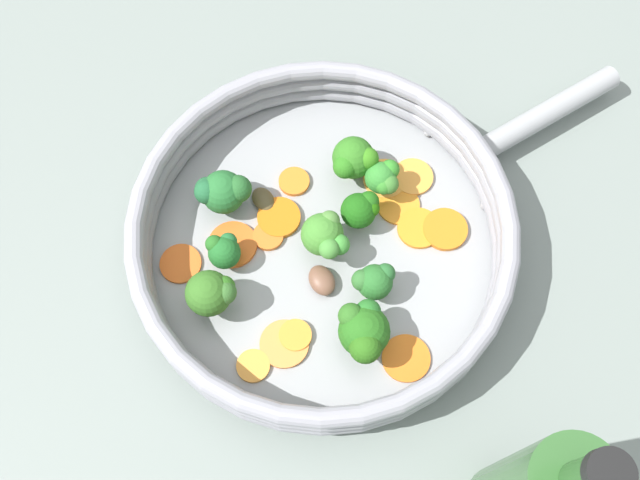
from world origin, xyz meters
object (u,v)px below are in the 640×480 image
Objects in this scene: broccoli_floret_8 at (326,238)px; skillet at (320,249)px; mushroom_piece_0 at (315,280)px; mushroom_piece_1 at (261,199)px; carrot_slice_9 at (282,344)px; broccoli_floret_1 at (222,251)px; broccoli_floret_0 at (381,179)px; carrot_slice_4 at (251,366)px; carrot_slice_13 at (383,179)px; carrot_slice_7 at (417,228)px; carrot_slice_1 at (277,218)px; broccoli_floret_4 at (359,210)px; carrot_slice_5 at (396,205)px; carrot_slice_10 at (292,182)px; carrot_slice_11 at (178,264)px; carrot_slice_2 at (404,358)px; broccoli_floret_5 at (361,331)px; carrot_slice_6 at (411,177)px; broccoli_floret_6 at (220,191)px; carrot_slice_8 at (266,236)px; broccoli_floret_2 at (372,281)px; broccoli_floret_3 at (209,293)px; carrot_slice_12 at (443,229)px; carrot_slice_3 at (231,240)px; broccoli_floret_7 at (351,159)px.

skillet is at bearing -128.87° from broccoli_floret_8.
mushroom_piece_0 reaches higher than mushroom_piece_1.
carrot_slice_9 is 0.92× the size of broccoli_floret_8.
broccoli_floret_0 is at bearing 116.22° from broccoli_floret_1.
carrot_slice_9 is 1.45× the size of mushroom_piece_0.
carrot_slice_4 is 0.70× the size of carrot_slice_13.
carrot_slice_7 is 1.08× the size of broccoli_floret_1.
carrot_slice_1 is 0.08m from broccoli_floret_4.
carrot_slice_10 is (-0.02, -0.10, 0.00)m from carrot_slice_5.
carrot_slice_7 is 1.06× the size of carrot_slice_11.
broccoli_floret_5 is at bearing -111.82° from carrot_slice_2.
carrot_slice_13 is (0.00, -0.03, -0.00)m from carrot_slice_6.
broccoli_floret_1 is at bearing 4.58° from broccoli_floret_6.
carrot_slice_8 is at bearing 9.26° from mushroom_piece_1.
mushroom_piece_0 is at bearing -32.86° from broccoli_floret_0.
broccoli_floret_0 is 0.10m from broccoli_floret_2.
broccoli_floret_3 reaches higher than broccoli_floret_0.
mushroom_piece_0 is at bearing -131.73° from carrot_slice_2.
mushroom_piece_1 reaches higher than carrot_slice_12.
broccoli_floret_3 is (-0.04, -0.06, 0.03)m from carrot_slice_9.
broccoli_floret_6 is at bearing -79.97° from carrot_slice_13.
carrot_slice_7 is 0.06m from broccoli_floret_4.
carrot_slice_3 is 0.93× the size of broccoli_floret_7.
broccoli_floret_1 is (0.03, -0.18, 0.02)m from carrot_slice_7.
carrot_slice_6 and carrot_slice_7 have the same top height.
broccoli_floret_6 is (-0.03, -0.04, 0.02)m from carrot_slice_8.
broccoli_floret_0 reaches higher than carrot_slice_13.
skillet is at bearing 87.10° from carrot_slice_3.
broccoli_floret_4 is (-0.02, 0.12, 0.02)m from carrot_slice_3.
broccoli_floret_2 reaches higher than carrot_slice_7.
carrot_slice_4 is at bearing -10.05° from carrot_slice_10.
carrot_slice_7 and carrot_slice_8 have the same top height.
carrot_slice_5 is at bearing 164.50° from broccoli_floret_5.
broccoli_floret_8 reaches higher than carrot_slice_5.
mushroom_piece_0 is (0.05, -0.12, 0.00)m from carrot_slice_12.
broccoli_floret_7 reaches higher than carrot_slice_7.
carrot_slice_13 is 0.12m from mushroom_piece_1.
carrot_slice_12 is at bearing 86.00° from carrot_slice_1.
broccoli_floret_6 is (0.01, -0.15, -0.00)m from broccoli_floret_0.
broccoli_floret_7 is (-0.00, -0.06, 0.03)m from carrot_slice_6.
carrot_slice_7 is at bearing 104.59° from broccoli_floret_8.
broccoli_floret_7 is (-0.02, -0.03, 0.00)m from broccoli_floret_0.
carrot_slice_6 is 0.04m from broccoli_floret_0.
broccoli_floret_6 reaches higher than carrot_slice_4.
broccoli_floret_3 is 2.01× the size of mushroom_piece_1.
broccoli_floret_4 is 0.08m from mushroom_piece_0.
carrot_slice_2 is at bearing 93.38° from carrot_slice_4.
mushroom_piece_0 reaches higher than carrot_slice_10.
carrot_slice_4 and carrot_slice_8 have the same top height.
carrot_slice_13 is at bearing -134.01° from carrot_slice_12.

